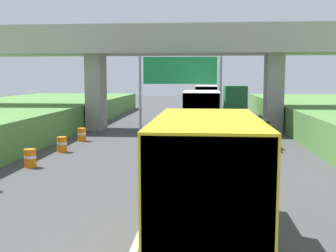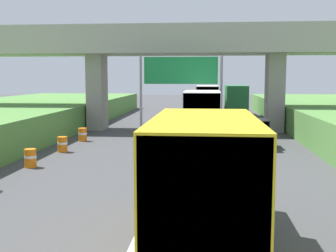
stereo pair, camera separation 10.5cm
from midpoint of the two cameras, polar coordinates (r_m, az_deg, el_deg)
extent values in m
cube|color=white|center=(27.87, 1.60, -2.21)|extent=(0.20, 89.88, 0.01)
cube|color=#9E998E|center=(33.84, 2.35, 10.76)|extent=(40.00, 4.80, 1.10)
cube|color=#9E998E|center=(31.74, 2.14, 13.02)|extent=(40.00, 0.36, 1.10)
cube|color=#9E998E|center=(36.15, 2.54, 12.25)|extent=(40.00, 0.36, 1.10)
cube|color=gray|center=(34.92, -9.66, 4.58)|extent=(1.30, 2.20, 6.17)
cube|color=gray|center=(34.17, 14.55, 4.42)|extent=(1.30, 2.20, 6.17)
cylinder|color=slate|center=(29.70, -3.65, 4.01)|extent=(0.18, 0.18, 5.87)
cylinder|color=slate|center=(29.36, 7.43, 3.94)|extent=(0.18, 0.18, 5.87)
cube|color=#167238|center=(29.36, 1.87, 7.67)|extent=(5.20, 0.12, 1.90)
cube|color=white|center=(29.35, 1.87, 7.67)|extent=(4.89, 0.01, 1.67)
cube|color=black|center=(45.52, 5.48, 2.07)|extent=(1.10, 7.30, 0.36)
cube|color=red|center=(48.04, 5.49, 3.78)|extent=(2.10, 2.10, 2.10)
cube|color=#2D3842|center=(49.04, 5.50, 4.19)|extent=(1.89, 0.06, 0.90)
cube|color=silver|center=(44.38, 5.51, 3.86)|extent=(2.30, 5.20, 2.60)
cube|color=#A8A8A4|center=(41.80, 5.51, 3.69)|extent=(2.21, 0.04, 2.50)
cylinder|color=black|center=(48.14, 4.32, 2.12)|extent=(0.30, 0.96, 0.96)
cylinder|color=black|center=(48.14, 6.63, 2.09)|extent=(0.30, 0.96, 0.96)
cylinder|color=black|center=(43.08, 4.06, 1.58)|extent=(0.30, 0.96, 0.96)
cylinder|color=black|center=(43.08, 6.91, 1.55)|extent=(0.30, 0.96, 0.96)
cylinder|color=black|center=(44.76, 4.11, 1.77)|extent=(0.30, 0.96, 0.96)
cylinder|color=black|center=(44.77, 6.85, 1.74)|extent=(0.30, 0.96, 0.96)
cube|color=black|center=(28.44, 4.81, -0.72)|extent=(1.10, 7.30, 0.36)
cube|color=orange|center=(30.89, 4.88, 2.17)|extent=(2.10, 2.10, 2.10)
cube|color=#2D3842|center=(31.89, 4.91, 2.85)|extent=(1.89, 0.06, 0.90)
cube|color=silver|center=(27.24, 4.82, 2.09)|extent=(2.30, 5.20, 2.60)
cube|color=#A8A8A4|center=(24.67, 4.76, 1.61)|extent=(2.21, 0.04, 2.50)
cylinder|color=black|center=(31.06, 3.07, -0.41)|extent=(0.30, 0.96, 0.96)
cylinder|color=black|center=(31.05, 6.65, -0.45)|extent=(0.30, 0.96, 0.96)
cylinder|color=black|center=(26.04, 2.40, -1.79)|extent=(0.30, 0.96, 0.96)
cylinder|color=black|center=(26.02, 7.11, -1.84)|extent=(0.30, 0.96, 0.96)
cylinder|color=black|center=(27.71, 2.58, -1.27)|extent=(0.30, 0.96, 0.96)
cylinder|color=black|center=(27.69, 7.01, -1.32)|extent=(0.30, 0.96, 0.96)
cube|color=black|center=(47.34, 9.31, 2.19)|extent=(1.10, 7.30, 0.36)
cube|color=#236B38|center=(49.85, 9.13, 3.83)|extent=(2.10, 2.10, 2.10)
cube|color=#2D3842|center=(50.85, 9.06, 4.23)|extent=(1.89, 0.06, 0.90)
cube|color=#236B38|center=(46.20, 9.43, 3.91)|extent=(2.30, 5.20, 2.60)
cube|color=#1A502A|center=(43.63, 9.67, 3.75)|extent=(2.21, 0.04, 2.50)
cylinder|color=black|center=(49.88, 7.99, 2.23)|extent=(0.30, 0.96, 0.96)
cylinder|color=black|center=(50.01, 10.21, 2.20)|extent=(0.30, 0.96, 0.96)
cylinder|color=black|center=(44.82, 8.15, 1.73)|extent=(0.30, 0.96, 0.96)
cylinder|color=black|center=(44.98, 10.88, 1.69)|extent=(0.30, 0.96, 0.96)
cylinder|color=black|center=(46.50, 8.05, 1.91)|extent=(0.30, 0.96, 0.96)
cylinder|color=black|center=(46.66, 10.68, 1.87)|extent=(0.30, 0.96, 0.96)
cube|color=black|center=(10.88, 5.25, -13.01)|extent=(1.10, 7.30, 0.36)
cube|color=gold|center=(13.08, 5.34, -4.06)|extent=(2.10, 2.10, 2.10)
cube|color=#2D3842|center=(14.03, 5.36, -2.08)|extent=(1.89, 0.06, 0.90)
cube|color=gold|center=(9.45, 5.34, -6.70)|extent=(2.30, 5.20, 2.60)
cube|color=#A88D16|center=(6.97, 5.32, -11.62)|extent=(2.21, 0.04, 2.50)
cylinder|color=black|center=(13.44, 1.07, -9.92)|extent=(0.30, 0.96, 0.96)
cylinder|color=black|center=(13.45, 9.47, -10.01)|extent=(0.30, 0.96, 0.96)
cylinder|color=black|center=(10.26, -0.97, -15.31)|extent=(0.30, 0.96, 0.96)
cylinder|color=black|center=(10.27, 11.44, -15.44)|extent=(0.30, 0.96, 0.96)
cube|color=black|center=(26.63, 11.92, -1.26)|extent=(1.76, 4.10, 0.76)
cube|color=black|center=(26.40, 11.99, 0.20)|extent=(1.56, 1.90, 0.64)
cube|color=#2D3842|center=(25.49, 12.23, -0.03)|extent=(1.44, 0.06, 0.54)
cylinder|color=black|center=(27.86, 9.93, -1.66)|extent=(0.22, 0.64, 0.64)
cylinder|color=black|center=(28.04, 13.27, -1.68)|extent=(0.22, 0.64, 0.64)
cylinder|color=black|center=(25.35, 10.38, -2.49)|extent=(0.22, 0.64, 0.64)
cylinder|color=black|center=(25.55, 14.05, -2.51)|extent=(0.22, 0.64, 0.64)
cylinder|color=orange|center=(21.09, -18.29, -4.22)|extent=(0.56, 0.56, 0.90)
cylinder|color=white|center=(21.07, -18.30, -4.03)|extent=(0.57, 0.57, 0.12)
cylinder|color=orange|center=(24.85, -14.22, -2.47)|extent=(0.56, 0.56, 0.90)
cylinder|color=white|center=(24.84, -14.22, -2.30)|extent=(0.57, 0.57, 0.12)
cylinder|color=orange|center=(28.77, -11.58, -1.17)|extent=(0.56, 0.56, 0.90)
cylinder|color=white|center=(28.76, -11.58, -1.02)|extent=(0.57, 0.57, 0.12)
camera|label=1|loc=(0.05, -89.85, 0.02)|focal=44.24mm
camera|label=2|loc=(0.05, 90.15, -0.02)|focal=44.24mm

